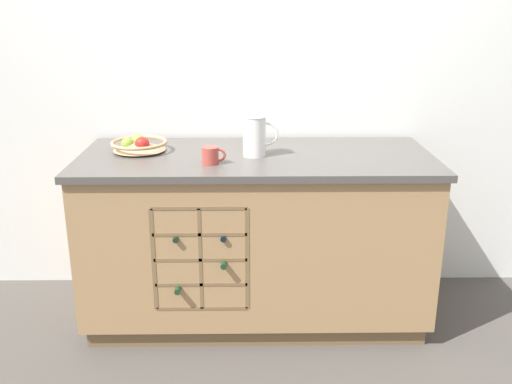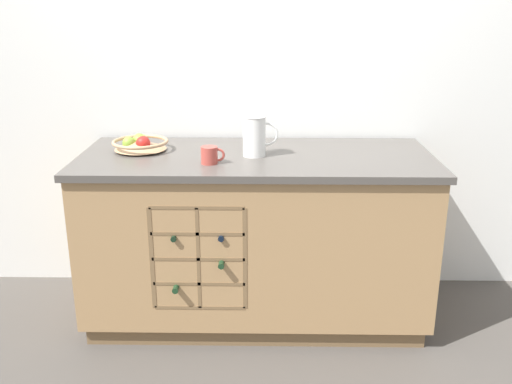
# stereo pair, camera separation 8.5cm
# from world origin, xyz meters

# --- Properties ---
(ground_plane) EXTENTS (14.00, 14.00, 0.00)m
(ground_plane) POSITION_xyz_m (0.00, 0.00, 0.00)
(ground_plane) COLOR #4C4742
(back_wall) EXTENTS (4.40, 0.06, 2.55)m
(back_wall) POSITION_xyz_m (0.00, 0.43, 1.27)
(back_wall) COLOR white
(back_wall) RESTS_ON ground_plane
(kitchen_island) EXTENTS (1.78, 0.78, 0.90)m
(kitchen_island) POSITION_xyz_m (-0.00, -0.00, 0.45)
(kitchen_island) COLOR brown
(kitchen_island) RESTS_ON ground_plane
(fruit_bowl) EXTENTS (0.29, 0.29, 0.08)m
(fruit_bowl) POSITION_xyz_m (-0.60, 0.08, 0.93)
(fruit_bowl) COLOR tan
(fruit_bowl) RESTS_ON kitchen_island
(white_pitcher) EXTENTS (0.18, 0.12, 0.20)m
(white_pitcher) POSITION_xyz_m (-0.00, -0.02, 1.00)
(white_pitcher) COLOR white
(white_pitcher) RESTS_ON kitchen_island
(ceramic_mug) EXTENTS (0.11, 0.08, 0.08)m
(ceramic_mug) POSITION_xyz_m (-0.21, -0.17, 0.94)
(ceramic_mug) COLOR #B7473D
(ceramic_mug) RESTS_ON kitchen_island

